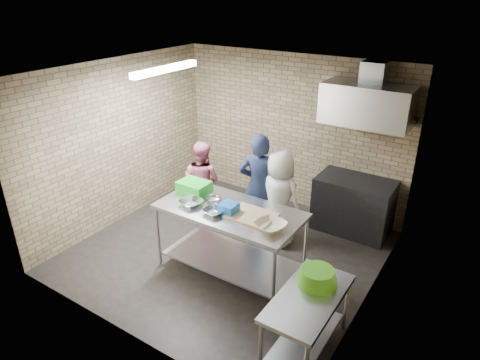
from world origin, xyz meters
name	(u,v)px	position (x,y,z in m)	size (l,w,h in m)	color
floor	(227,251)	(0.00, 0.00, 0.00)	(4.20, 4.20, 0.00)	black
ceiling	(225,72)	(0.00, 0.00, 2.70)	(4.20, 4.20, 0.00)	black
back_wall	(291,132)	(0.00, 2.00, 1.35)	(4.20, 0.06, 2.70)	tan
front_wall	(116,236)	(0.00, -2.00, 1.35)	(4.20, 0.06, 2.70)	tan
left_wall	(121,142)	(-2.10, 0.00, 1.35)	(0.06, 4.00, 2.70)	tan
right_wall	(377,210)	(2.10, 0.00, 1.35)	(0.06, 4.00, 2.70)	tan
prep_table	(230,240)	(0.29, -0.34, 0.49)	(1.96, 0.98, 0.98)	silver
side_counter	(306,323)	(1.80, -1.10, 0.38)	(0.60, 1.20, 0.75)	silver
stove	(353,205)	(1.35, 1.65, 0.45)	(1.20, 0.70, 0.90)	black
range_hood	(367,105)	(1.35, 1.70, 2.10)	(1.30, 0.60, 0.60)	silver
hood_duct	(374,72)	(1.35, 1.85, 2.55)	(0.35, 0.30, 0.30)	#A5A8AD
wall_shelf	(390,117)	(1.65, 1.89, 1.92)	(0.80, 0.20, 0.04)	#3F2B19
fluorescent_fixture	(165,69)	(-1.00, 0.00, 2.64)	(0.10, 1.25, 0.08)	white
green_crate	(194,187)	(-0.41, -0.22, 1.07)	(0.44, 0.33, 0.17)	green
blue_tub	(229,208)	(0.34, -0.44, 1.05)	(0.22, 0.22, 0.14)	blue
cutting_board	(251,216)	(0.64, -0.36, 1.00)	(0.60, 0.46, 0.03)	tan
mixing_bowl_a	(191,203)	(-0.21, -0.54, 1.02)	(0.31, 0.31, 0.08)	silver
mixing_bowl_b	(214,199)	(-0.01, -0.29, 1.02)	(0.23, 0.23, 0.07)	#AFB2B6
mixing_bowl_c	(214,212)	(0.19, -0.56, 1.02)	(0.28, 0.28, 0.07)	silver
ceramic_bowl	(270,226)	(0.99, -0.49, 1.03)	(0.38, 0.38, 0.09)	beige
green_basin	(317,276)	(1.78, -0.85, 0.83)	(0.46, 0.46, 0.17)	#59C626
bottle_red	(374,107)	(1.40, 1.89, 2.03)	(0.07, 0.07, 0.18)	#B22619
bottle_green	(401,112)	(1.80, 1.89, 2.02)	(0.06, 0.06, 0.15)	green
man_navy	(259,187)	(0.13, 0.68, 0.86)	(0.63, 0.41, 1.71)	#151934
woman_pink	(202,181)	(-0.94, 0.63, 0.70)	(0.68, 0.53, 1.40)	#D06E8C
woman_white	(279,198)	(0.50, 0.68, 0.76)	(0.74, 0.48, 1.52)	white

